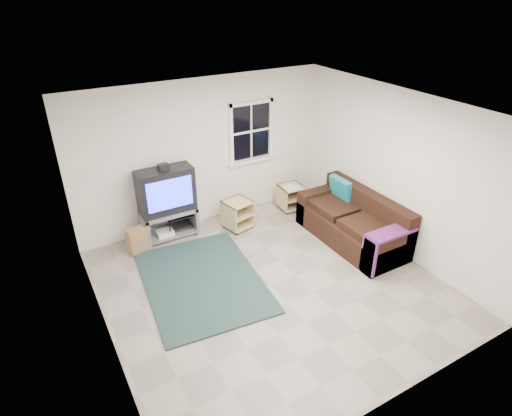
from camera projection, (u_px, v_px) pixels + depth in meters
room at (251, 135)px, 7.76m from camera, size 4.60×4.62×4.60m
tv_unit at (167, 198)px, 7.17m from camera, size 0.93×0.46×1.36m
av_rack at (178, 210)px, 7.44m from camera, size 0.51×0.37×1.02m
side_table_left at (236, 213)px, 7.67m from camera, size 0.53×0.53×0.53m
side_table_right at (290, 195)px, 8.29m from camera, size 0.47×0.47×0.50m
sofa at (354, 223)px, 7.26m from camera, size 0.89×2.02×0.92m
shag_rug at (202, 281)px, 6.39m from camera, size 1.86×2.41×0.03m
paper_bag at (137, 240)px, 6.99m from camera, size 0.33×0.25×0.43m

